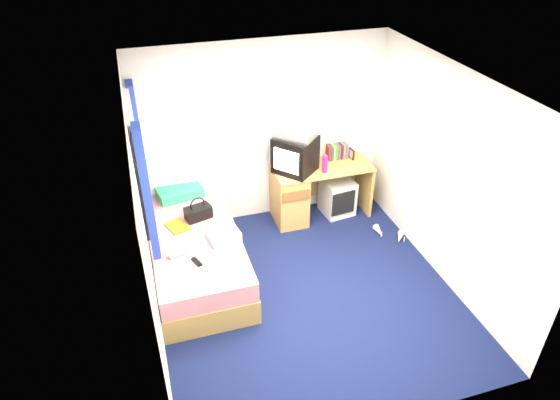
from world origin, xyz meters
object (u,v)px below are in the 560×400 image
object	(u,v)px
vcr	(296,134)
pink_water_bottle	(325,164)
aerosol_can	(312,159)
white_heels	(389,234)
magazine	(177,226)
remote_control	(197,262)
handbag	(198,212)
water_bottle	(178,253)
pillow	(180,192)
towel	(224,235)
desk	(302,192)
bed	(196,255)
crt_tv	(295,154)
picture_frame	(352,154)
storage_cube	(337,197)
colour_swatch_fan	(211,270)

from	to	relation	value
vcr	pink_water_bottle	xyz separation A→B (m)	(0.35, -0.15, -0.40)
aerosol_can	white_heels	bearing A→B (deg)	-46.63
aerosol_can	white_heels	size ratio (longest dim) A/B	0.47
magazine	remote_control	xyz separation A→B (m)	(0.11, -0.70, 0.00)
aerosol_can	handbag	bearing A→B (deg)	-163.72
magazine	water_bottle	world-z (taller)	water_bottle
pillow	towel	world-z (taller)	pillow
desk	water_bottle	distance (m)	2.04
pillow	white_heels	distance (m)	2.75
aerosol_can	towel	xyz separation A→B (m)	(-1.39, -0.96, -0.25)
bed	desk	world-z (taller)	desk
bed	pink_water_bottle	bearing A→B (deg)	18.22
pink_water_bottle	magazine	bearing A→B (deg)	-169.59
vcr	white_heels	size ratio (longest dim) A/B	1.10
pillow	remote_control	size ratio (longest dim) A/B	3.41
crt_tv	picture_frame	bearing A→B (deg)	55.68
pink_water_bottle	bed	bearing A→B (deg)	-161.78
crt_tv	remote_control	distance (m)	1.97
vcr	handbag	xyz separation A→B (m)	(-1.34, -0.40, -0.64)
storage_cube	pink_water_bottle	size ratio (longest dim) A/B	2.23
pink_water_bottle	magazine	xyz separation A→B (m)	(-1.95, -0.36, -0.31)
aerosol_can	colour_swatch_fan	world-z (taller)	aerosol_can
water_bottle	remote_control	distance (m)	0.24
pink_water_bottle	handbag	bearing A→B (deg)	-171.48
pillow	colour_swatch_fan	bearing A→B (deg)	-85.99
desk	towel	distance (m)	1.53
towel	remote_control	world-z (taller)	towel
crt_tv	colour_swatch_fan	world-z (taller)	crt_tv
storage_cube	remote_control	distance (m)	2.43
pillow	aerosol_can	world-z (taller)	aerosol_can
aerosol_can	magazine	size ratio (longest dim) A/B	0.70
picture_frame	magazine	size ratio (longest dim) A/B	0.50
pillow	towel	bearing A→B (deg)	-71.81
picture_frame	handbag	xyz separation A→B (m)	(-2.17, -0.49, -0.20)
picture_frame	towel	size ratio (longest dim) A/B	0.43
water_bottle	colour_swatch_fan	size ratio (longest dim) A/B	0.91
storage_cube	towel	size ratio (longest dim) A/B	1.53
bed	crt_tv	world-z (taller)	crt_tv
handbag	remote_control	size ratio (longest dim) A/B	2.10
water_bottle	colour_swatch_fan	world-z (taller)	water_bottle
pink_water_bottle	vcr	bearing A→B (deg)	156.37
colour_swatch_fan	water_bottle	bearing A→B (deg)	129.05
bed	remote_control	size ratio (longest dim) A/B	12.50
handbag	picture_frame	bearing A→B (deg)	-2.85
magazine	picture_frame	bearing A→B (deg)	13.86
water_bottle	white_heels	size ratio (longest dim) A/B	0.48
remote_control	desk	bearing A→B (deg)	16.61
bed	crt_tv	bearing A→B (deg)	27.16
towel	water_bottle	world-z (taller)	towel
bed	colour_swatch_fan	xyz separation A→B (m)	(0.07, -0.65, 0.28)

